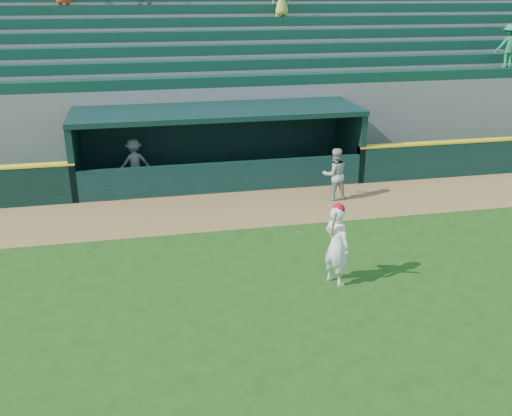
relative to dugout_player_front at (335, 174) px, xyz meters
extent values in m
plane|color=#1A4210|center=(-3.20, -5.16, -0.81)|extent=(120.00, 120.00, 0.00)
cube|color=olive|center=(-3.20, -0.26, -0.81)|extent=(40.00, 3.00, 0.01)
imported|color=#ABABA6|center=(0.00, 0.00, 0.00)|extent=(0.83, 0.67, 1.63)
imported|color=gray|center=(-5.98, 2.71, -0.04)|extent=(1.10, 0.78, 1.55)
cube|color=slate|center=(-3.20, 2.54, -0.79)|extent=(9.00, 2.60, 0.04)
cube|color=black|center=(-7.80, 2.54, 0.34)|extent=(0.20, 2.60, 2.30)
cube|color=black|center=(1.40, 2.54, 0.34)|extent=(0.20, 2.60, 2.30)
cube|color=black|center=(-3.20, 3.84, 0.34)|extent=(9.40, 0.20, 2.30)
cube|color=black|center=(-3.20, 2.54, 1.57)|extent=(9.40, 2.80, 0.16)
cube|color=black|center=(-3.20, 1.32, -0.31)|extent=(9.00, 0.16, 1.00)
cube|color=brown|center=(-3.20, 3.34, -0.56)|extent=(8.40, 0.45, 0.10)
cube|color=slate|center=(-3.20, 4.37, 0.64)|extent=(34.00, 0.85, 2.91)
cube|color=#0F3828|center=(-3.20, 4.25, 2.28)|extent=(34.00, 0.60, 0.36)
cube|color=slate|center=(-3.20, 5.22, 0.87)|extent=(34.00, 0.85, 3.36)
cube|color=#0F3828|center=(-3.20, 5.10, 2.73)|extent=(34.00, 0.60, 0.36)
cube|color=slate|center=(-3.20, 6.07, 1.09)|extent=(34.00, 0.85, 3.81)
cube|color=#0F3828|center=(-3.20, 5.95, 3.18)|extent=(34.00, 0.60, 0.36)
cube|color=slate|center=(-3.20, 6.92, 1.32)|extent=(34.00, 0.85, 4.26)
cube|color=#0F3828|center=(-3.20, 6.80, 3.63)|extent=(34.00, 0.60, 0.36)
cube|color=slate|center=(-3.20, 7.77, 1.54)|extent=(34.00, 0.85, 4.71)
cube|color=#0F3828|center=(-3.20, 7.65, 4.08)|extent=(34.00, 0.60, 0.36)
cube|color=slate|center=(-3.20, 8.62, 1.77)|extent=(34.00, 0.85, 5.16)
cube|color=#0F3828|center=(-3.20, 8.50, 4.53)|extent=(34.00, 0.60, 0.36)
cube|color=slate|center=(-3.20, 9.47, 1.99)|extent=(34.00, 0.85, 5.61)
cube|color=slate|center=(-3.20, 10.04, 1.99)|extent=(34.50, 0.30, 5.61)
imported|color=#1B7C4C|center=(8.29, 4.27, 3.26)|extent=(1.10, 0.71, 1.61)
imported|color=white|center=(-1.74, -5.13, 0.09)|extent=(0.70, 0.79, 1.81)
sphere|color=red|center=(-1.74, -5.13, 0.93)|extent=(0.27, 0.27, 0.27)
cylinder|color=tan|center=(-1.92, -5.35, 0.70)|extent=(0.16, 0.53, 0.76)
camera|label=1|loc=(-5.76, -15.77, 5.29)|focal=40.00mm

